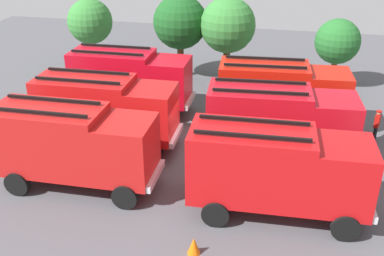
% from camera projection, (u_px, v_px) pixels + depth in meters
% --- Properties ---
extents(ground_plane, '(53.44, 53.44, 0.00)m').
position_uv_depth(ground_plane, '(192.00, 152.00, 23.21)').
color(ground_plane, '#4C4C51').
extents(fire_truck_0, '(7.22, 2.81, 3.88)m').
position_uv_depth(fire_truck_0, '(73.00, 143.00, 19.58)').
color(fire_truck_0, red).
rests_on(fire_truck_0, ground).
extents(fire_truck_1, '(7.29, 2.98, 3.88)m').
position_uv_depth(fire_truck_1, '(277.00, 168.00, 17.72)').
color(fire_truck_1, red).
rests_on(fire_truck_1, ground).
extents(fire_truck_2, '(7.25, 2.87, 3.88)m').
position_uv_depth(fire_truck_2, '(106.00, 108.00, 22.92)').
color(fire_truck_2, red).
rests_on(fire_truck_2, ground).
extents(fire_truck_3, '(7.36, 3.18, 3.88)m').
position_uv_depth(fire_truck_3, '(280.00, 120.00, 21.67)').
color(fire_truck_3, red).
rests_on(fire_truck_3, ground).
extents(fire_truck_4, '(7.23, 2.83, 3.88)m').
position_uv_depth(fire_truck_4, '(130.00, 78.00, 26.99)').
color(fire_truck_4, red).
rests_on(fire_truck_4, ground).
extents(fire_truck_5, '(7.36, 3.17, 3.88)m').
position_uv_depth(fire_truck_5, '(282.00, 92.00, 24.92)').
color(fire_truck_5, red).
rests_on(fire_truck_5, ground).
extents(firefighter_0, '(0.38, 0.48, 1.72)m').
position_uv_depth(firefighter_0, '(377.00, 124.00, 24.03)').
color(firefighter_0, black).
rests_on(firefighter_0, ground).
extents(firefighter_2, '(0.35, 0.47, 1.75)m').
position_uv_depth(firefighter_2, '(260.00, 161.00, 20.50)').
color(firefighter_2, black).
rests_on(firefighter_2, ground).
extents(tree_0, '(3.37, 3.37, 5.22)m').
position_uv_depth(tree_0, '(90.00, 22.00, 34.01)').
color(tree_0, brown).
rests_on(tree_0, ground).
extents(tree_1, '(3.80, 3.80, 5.89)m').
position_uv_depth(tree_1, '(180.00, 22.00, 31.86)').
color(tree_1, brown).
rests_on(tree_1, ground).
extents(tree_2, '(3.81, 3.81, 5.91)m').
position_uv_depth(tree_2, '(228.00, 26.00, 31.00)').
color(tree_2, brown).
rests_on(tree_2, ground).
extents(tree_3, '(3.02, 3.02, 4.68)m').
position_uv_depth(tree_3, '(338.00, 42.00, 30.37)').
color(tree_3, brown).
rests_on(tree_3, ground).
extents(traffic_cone_0, '(0.48, 0.48, 0.68)m').
position_uv_depth(traffic_cone_0, '(92.00, 116.00, 26.38)').
color(traffic_cone_0, '#F2600C').
rests_on(traffic_cone_0, ground).
extents(traffic_cone_1, '(0.48, 0.48, 0.68)m').
position_uv_depth(traffic_cone_1, '(194.00, 246.00, 16.36)').
color(traffic_cone_1, '#F2600C').
rests_on(traffic_cone_1, ground).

